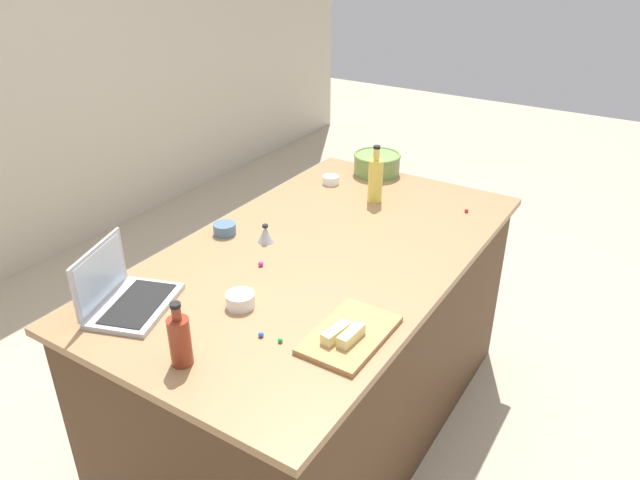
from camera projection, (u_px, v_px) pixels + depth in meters
name	position (u px, v px, depth m)	size (l,w,h in m)	color
ground_plane	(320.00, 420.00, 2.80)	(12.00, 12.00, 0.00)	#B7A88E
island_counter	(320.00, 342.00, 2.59)	(1.88, 1.06, 0.90)	#4C331E
laptop	(124.00, 295.00, 2.02)	(0.37, 0.32, 0.22)	#B7B7BC
mixing_bowl_large	(377.00, 163.00, 3.10)	(0.24, 0.24, 0.11)	#72934C
bottle_oil	(375.00, 179.00, 2.76)	(0.07, 0.07, 0.27)	#DBC64C
bottle_soy	(180.00, 340.00, 1.74)	(0.07, 0.07, 0.21)	maroon
cutting_board	(350.00, 335.00, 1.88)	(0.34, 0.21, 0.02)	#AD7F4C
butter_stick_left	(351.00, 335.00, 1.84)	(0.11, 0.04, 0.04)	#F4E58C
butter_stick_right	(336.00, 333.00, 1.85)	(0.11, 0.04, 0.04)	#F4E58C
ramekin_small	(240.00, 300.00, 2.03)	(0.10, 0.10, 0.05)	white
ramekin_medium	(225.00, 229.00, 2.50)	(0.09, 0.09, 0.05)	slate
ramekin_wide	(331.00, 180.00, 2.99)	(0.08, 0.08, 0.04)	white
kitchen_timer	(266.00, 234.00, 2.44)	(0.07, 0.07, 0.08)	#B2B2B7
candy_0	(280.00, 340.00, 1.86)	(0.02, 0.02, 0.02)	green
candy_1	(261.00, 264.00, 2.27)	(0.02, 0.02, 0.02)	#CC3399
candy_2	(466.00, 211.00, 2.70)	(0.02, 0.02, 0.02)	red
candy_3	(385.00, 179.00, 3.03)	(0.02, 0.02, 0.02)	blue
candy_4	(261.00, 335.00, 1.88)	(0.02, 0.02, 0.02)	blue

